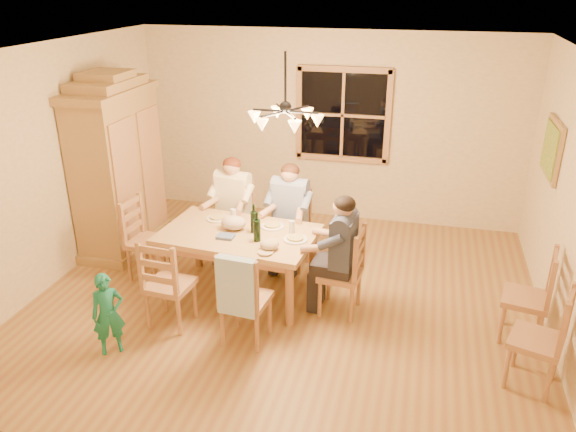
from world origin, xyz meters
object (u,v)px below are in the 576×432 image
(adult_woman, at_px, (233,196))
(chair_spare_front, at_px, (533,355))
(wine_bottle_a, at_px, (254,218))
(wine_bottle_b, at_px, (257,227))
(chair_near_right, at_px, (246,312))
(chandelier, at_px, (285,117))
(child, at_px, (108,314))
(adult_plaid_man, at_px, (290,203))
(dining_table, at_px, (238,241))
(chair_near_left, at_px, (171,298))
(chair_spare_back, at_px, (523,312))
(chair_far_right, at_px, (290,244))
(chair_end_left, at_px, (150,253))
(adult_slate_man, at_px, (342,241))
(chair_end_right, at_px, (340,286))
(armoire, at_px, (119,170))
(chair_far_left, at_px, (234,235))

(adult_woman, height_order, chair_spare_front, adult_woman)
(wine_bottle_a, xyz_separation_m, wine_bottle_b, (0.09, -0.20, 0.00))
(adult_woman, bearing_deg, chair_near_right, 117.90)
(chandelier, distance_m, child, 2.54)
(adult_plaid_man, relative_size, wine_bottle_a, 2.65)
(adult_plaid_man, relative_size, chair_spare_front, 0.88)
(child, bearing_deg, dining_table, 20.16)
(chandelier, height_order, adult_plaid_man, chandelier)
(chair_near_left, distance_m, chair_spare_back, 3.53)
(chair_far_right, xyz_separation_m, wine_bottle_a, (-0.22, -0.72, 0.62))
(adult_plaid_man, height_order, child, adult_plaid_man)
(chair_end_left, bearing_deg, chair_far_right, 117.98)
(chair_near_left, xyz_separation_m, wine_bottle_b, (0.76, 0.60, 0.62))
(chair_end_left, height_order, adult_slate_man, adult_slate_man)
(wine_bottle_a, bearing_deg, chair_far_right, 72.82)
(chandelier, bearing_deg, chair_end_right, -8.50)
(chair_end_left, height_order, adult_plaid_man, adult_plaid_man)
(child, bearing_deg, adult_slate_man, -5.91)
(child, bearing_deg, chair_far_right, 21.89)
(chair_near_left, height_order, adult_plaid_man, adult_plaid_man)
(adult_woman, bearing_deg, chandelier, 141.82)
(chair_spare_front, bearing_deg, wine_bottle_a, 90.46)
(chandelier, bearing_deg, wine_bottle_b, -152.21)
(chandelier, distance_m, chair_spare_front, 3.14)
(chair_end_right, height_order, adult_woman, adult_woman)
(chair_end_left, xyz_separation_m, adult_slate_man, (2.33, -0.20, 0.54))
(chair_near_right, height_order, chair_spare_back, same)
(dining_table, xyz_separation_m, chair_far_right, (0.40, 0.76, -0.35))
(chair_near_left, height_order, chair_end_left, same)
(armoire, xyz_separation_m, chair_near_left, (1.39, -1.57, -0.75))
(chair_near_left, bearing_deg, chair_spare_front, 3.30)
(chair_near_left, relative_size, chair_near_right, 1.00)
(armoire, xyz_separation_m, chair_spare_front, (4.87, -1.67, -0.75))
(armoire, bearing_deg, dining_table, -23.43)
(chair_far_right, distance_m, chair_end_right, 1.16)
(chair_far_left, bearing_deg, chair_near_left, 90.00)
(chair_near_right, xyz_separation_m, wine_bottle_b, (-0.08, 0.67, 0.62))
(armoire, relative_size, dining_table, 1.30)
(chair_far_left, relative_size, wine_bottle_a, 3.00)
(adult_woman, relative_size, wine_bottle_b, 2.65)
(chandelier, distance_m, chair_end_left, 2.46)
(chair_far_right, xyz_separation_m, child, (-1.24, -2.10, 0.11))
(chair_far_right, bearing_deg, chair_near_left, 64.80)
(dining_table, height_order, wine_bottle_b, wine_bottle_b)
(adult_woman, bearing_deg, dining_table, 117.90)
(chandelier, xyz_separation_m, chair_end_right, (0.62, -0.09, -1.77))
(adult_plaid_man, xyz_separation_m, chair_spare_back, (2.60, -0.91, -0.54))
(adult_woman, bearing_deg, chair_spare_back, 168.71)
(armoire, distance_m, adult_woman, 1.55)
(adult_plaid_man, bearing_deg, dining_table, 67.62)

